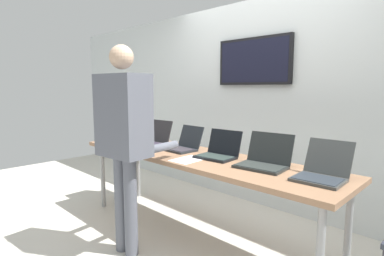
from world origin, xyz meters
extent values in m
cube|color=beige|center=(0.00, 0.00, -0.02)|extent=(8.00, 8.00, 0.04)
cube|color=silver|center=(0.00, 1.13, 1.20)|extent=(8.00, 0.06, 2.40)
cube|color=black|center=(-0.10, 1.08, 1.70)|extent=(0.95, 0.05, 0.54)
cube|color=black|center=(-0.10, 1.06, 1.70)|extent=(0.89, 0.02, 0.48)
cube|color=#946B4D|center=(0.00, 0.00, 0.76)|extent=(2.73, 0.70, 0.04)
cylinder|color=gray|center=(-1.26, -0.25, 0.37)|extent=(0.05, 0.05, 0.74)
cylinder|color=gray|center=(-1.26, 0.25, 0.37)|extent=(0.05, 0.05, 0.74)
cylinder|color=gray|center=(1.26, 0.25, 0.37)|extent=(0.05, 0.05, 0.74)
cube|color=slate|center=(-1.14, 0.13, 0.97)|extent=(0.36, 0.30, 0.39)
cube|color=black|center=(-1.14, -0.03, 0.97)|extent=(0.04, 0.01, 0.03)
cube|color=#262527|center=(-0.70, 0.02, 0.79)|extent=(0.32, 0.27, 0.02)
cube|color=#312A39|center=(-0.70, 0.00, 0.80)|extent=(0.29, 0.22, 0.00)
cube|color=#262527|center=(-0.72, 0.18, 0.91)|extent=(0.31, 0.11, 0.24)
cube|color=navy|center=(-0.72, 0.18, 0.91)|extent=(0.28, 0.09, 0.21)
cube|color=#20252A|center=(-0.26, 0.03, 0.79)|extent=(0.31, 0.24, 0.02)
cube|color=#312C32|center=(-0.26, 0.02, 0.80)|extent=(0.28, 0.19, 0.00)
cube|color=#20252A|center=(-0.25, 0.19, 0.90)|extent=(0.30, 0.10, 0.21)
cube|color=#1E5F41|center=(-0.25, 0.19, 0.90)|extent=(0.27, 0.08, 0.19)
cube|color=black|center=(0.21, 0.03, 0.79)|extent=(0.35, 0.25, 0.02)
cube|color=#283430|center=(0.21, 0.02, 0.80)|extent=(0.32, 0.20, 0.00)
cube|color=black|center=(0.20, 0.17, 0.91)|extent=(0.34, 0.10, 0.22)
cube|color=black|center=(0.20, 0.18, 0.90)|extent=(0.31, 0.08, 0.19)
cube|color=#232727|center=(0.68, 0.02, 0.79)|extent=(0.39, 0.29, 0.02)
cube|color=#292E2C|center=(0.68, 0.01, 0.80)|extent=(0.36, 0.23, 0.00)
cube|color=#232727|center=(0.66, 0.18, 0.91)|extent=(0.38, 0.12, 0.24)
cube|color=silver|center=(0.66, 0.19, 0.91)|extent=(0.35, 0.11, 0.21)
cube|color=#393C3C|center=(1.13, 0.00, 0.79)|extent=(0.32, 0.27, 0.02)
cube|color=#272E35|center=(1.13, -0.01, 0.80)|extent=(0.29, 0.22, 0.00)
cube|color=#393C3C|center=(1.12, 0.19, 0.91)|extent=(0.32, 0.13, 0.23)
cube|color=black|center=(1.12, 0.19, 0.91)|extent=(0.29, 0.11, 0.21)
cylinder|color=#565964|center=(-0.27, -0.64, 0.42)|extent=(0.12, 0.12, 0.84)
cylinder|color=#565964|center=(-0.15, -0.62, 0.42)|extent=(0.12, 0.12, 0.84)
cube|color=#565964|center=(-0.21, -0.63, 1.17)|extent=(0.46, 0.30, 0.67)
sphere|color=tan|center=(-0.21, -0.63, 1.64)|extent=(0.19, 0.19, 0.19)
cylinder|color=#565964|center=(-0.40, -0.36, 0.89)|extent=(0.10, 0.33, 0.07)
cylinder|color=#565964|center=(-0.08, -0.32, 0.89)|extent=(0.10, 0.33, 0.07)
cube|color=white|center=(0.07, -0.17, 0.78)|extent=(0.22, 0.30, 0.00)
camera|label=1|loc=(1.92, -2.00, 1.40)|focal=28.70mm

